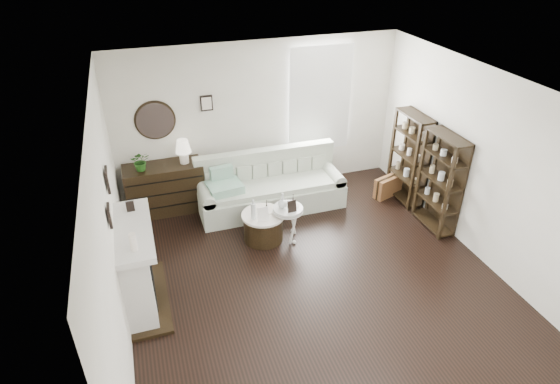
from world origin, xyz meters
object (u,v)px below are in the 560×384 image
object	(u,v)px
dresser	(165,188)
drum_table	(263,226)
sofa	(270,189)
pedestal_table	(288,210)

from	to	relation	value
dresser	drum_table	size ratio (longest dim) A/B	1.93
dresser	drum_table	world-z (taller)	dresser
sofa	dresser	xyz separation A→B (m)	(-1.73, 0.39, 0.11)
sofa	dresser	size ratio (longest dim) A/B	1.93
sofa	pedestal_table	xyz separation A→B (m)	(-0.02, -1.04, 0.20)
pedestal_table	sofa	bearing A→B (deg)	88.73
dresser	pedestal_table	distance (m)	2.23
sofa	dresser	bearing A→B (deg)	167.19
sofa	pedestal_table	distance (m)	1.05
drum_table	pedestal_table	xyz separation A→B (m)	(0.37, -0.10, 0.28)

